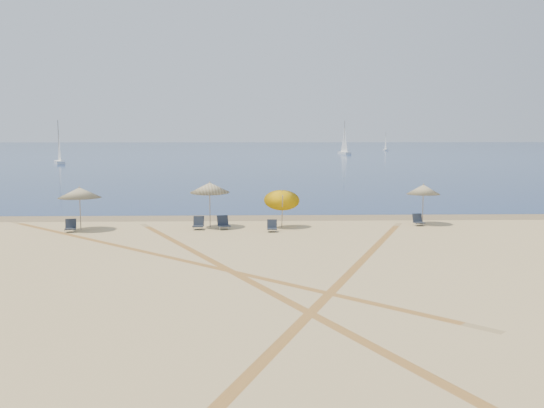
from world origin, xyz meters
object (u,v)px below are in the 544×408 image
Objects in this scene: umbrella_4 at (423,189)px; sailboat_1 at (59,151)px; chair_4 at (223,223)px; sailboat_2 at (386,145)px; chair_3 at (198,224)px; chair_5 at (272,226)px; sailboat_0 at (344,144)px; umbrella_1 at (80,193)px; chair_6 at (418,220)px; umbrella_2 at (210,188)px; chair_2 at (71,226)px; umbrella_3 at (282,196)px.

sailboat_1 is (-44.26, 73.69, 0.35)m from umbrella_4.
sailboat_2 is (45.59, 165.76, 1.57)m from chair_4.
chair_3 reaches higher than chair_5.
sailboat_1 is at bearing -151.61° from sailboat_0.
chair_5 is at bearing -37.94° from chair_4.
sailboat_1 is (-58.71, -51.12, -0.38)m from sailboat_0.
umbrella_1 is 6.55m from chair_3.
chair_6 is at bearing 14.28° from chair_5.
chair_6 is (11.70, 0.26, -1.91)m from umbrella_2.
chair_5 is (10.61, -0.24, -0.02)m from chair_2.
sailboat_0 reaches higher than umbrella_2.
sailboat_0 is at bearing 75.28° from chair_6.
chair_3 reaches higher than chair_2.
sailboat_1 is at bearing 116.18° from chair_5.
umbrella_4 is 0.30× the size of sailboat_1.
umbrella_1 is 79.36m from sailboat_1.
sailboat_1 is (-32.92, 75.25, 2.02)m from chair_4.
umbrella_1 is 18.71m from chair_6.
umbrella_3 is at bearing 68.71° from chair_5.
sailboat_2 is at bearing 75.61° from umbrella_3.
umbrella_3 is at bearing -112.84° from sailboat_0.
sailboat_2 is at bearing 74.31° from umbrella_2.
chair_3 is (-12.68, -1.57, -1.68)m from umbrella_4.
sailboat_2 is at bearing 78.22° from umbrella_4.
chair_3 is 0.09× the size of sailboat_1.
chair_3 is (6.65, 0.68, 0.01)m from chair_2.
umbrella_1 is 0.26× the size of sailboat_0.
sailboat_0 is 1.16× the size of sailboat_1.
chair_6 is at bearing 1.29° from umbrella_2.
umbrella_4 is at bearing 17.10° from chair_5.
chair_2 is at bearing -117.55° from sailboat_0.
umbrella_2 is 1.09× the size of umbrella_4.
sailboat_2 reaches higher than umbrella_1.
sailboat_1 reaches higher than chair_2.
umbrella_1 reaches higher than chair_5.
umbrella_2 is at bearing 53.87° from chair_3.
chair_2 is (-19.33, -2.25, -1.69)m from umbrella_4.
sailboat_2 is (34.66, 164.75, 1.61)m from chair_6.
sailboat_0 is (26.56, 125.63, 0.52)m from umbrella_2.
sailboat_0 is (25.79, 126.38, 2.40)m from chair_4.
chair_3 is 4.06m from chair_5.
sailboat_0 is at bearing -114.85° from sailboat_2.
chair_3 is 1.35m from chair_4.
umbrella_2 is (6.90, 0.72, 0.19)m from umbrella_1.
umbrella_2 reaches higher than umbrella_4.
umbrella_3 is at bearing -5.33° from chair_2.
sailboat_1 reaches higher than chair_5.
umbrella_3 is 7.89m from chair_6.
umbrella_2 is at bearing 173.33° from chair_6.
chair_6 is 0.09× the size of sailboat_1.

